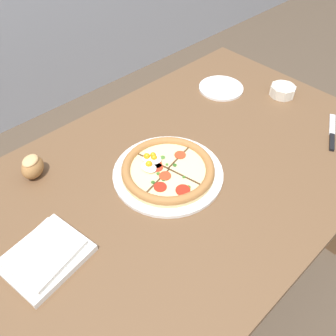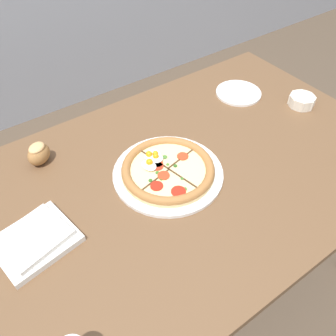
{
  "view_description": "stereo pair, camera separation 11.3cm",
  "coord_description": "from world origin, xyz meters",
  "views": [
    {
      "loc": [
        -0.63,
        -0.56,
        1.59
      ],
      "look_at": [
        -0.09,
        0.02,
        0.79
      ],
      "focal_mm": 38.0,
      "sensor_mm": 36.0,
      "label": 1
    },
    {
      "loc": [
        -0.55,
        -0.63,
        1.59
      ],
      "look_at": [
        -0.09,
        0.02,
        0.79
      ],
      "focal_mm": 38.0,
      "sensor_mm": 36.0,
      "label": 2
    }
  ],
  "objects": [
    {
      "name": "ground_plane",
      "position": [
        0.0,
        0.0,
        0.0
      ],
      "size": [
        12.0,
        12.0,
        0.0
      ],
      "primitive_type": "plane",
      "color": "brown"
    },
    {
      "name": "dining_table",
      "position": [
        0.0,
        0.0,
        0.66
      ],
      "size": [
        1.44,
        0.94,
        0.76
      ],
      "color": "brown",
      "rests_on": "ground_plane"
    },
    {
      "name": "pizza",
      "position": [
        -0.09,
        0.02,
        0.78
      ],
      "size": [
        0.36,
        0.36,
        0.05
      ],
      "color": "white",
      "rests_on": "dining_table"
    },
    {
      "name": "ramekin_bowl",
      "position": [
        0.57,
        0.02,
        0.78
      ],
      "size": [
        0.1,
        0.1,
        0.04
      ],
      "color": "silver",
      "rests_on": "dining_table"
    },
    {
      "name": "napkin_folded",
      "position": [
        -0.53,
        0.01,
        0.77
      ],
      "size": [
        0.23,
        0.21,
        0.04
      ],
      "rotation": [
        0.0,
        0.0,
        0.16
      ],
      "color": "silver",
      "rests_on": "dining_table"
    },
    {
      "name": "bread_piece_near",
      "position": [
        -0.4,
        0.31,
        0.8
      ],
      "size": [
        0.1,
        0.1,
        0.07
      ],
      "rotation": [
        0.0,
        0.0,
        0.55
      ],
      "color": "#A3703D",
      "rests_on": "dining_table"
    },
    {
      "name": "side_saucer",
      "position": [
        0.42,
        0.23,
        0.76
      ],
      "size": [
        0.19,
        0.19,
        0.01
      ],
      "color": "white",
      "rests_on": "dining_table"
    }
  ]
}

